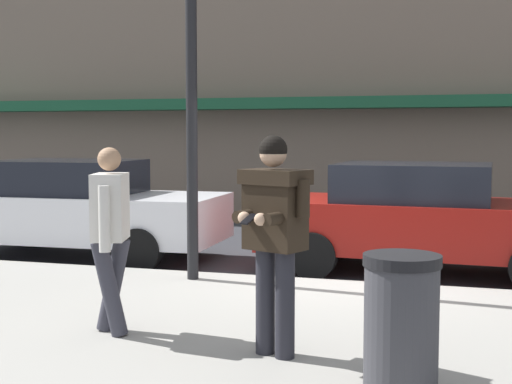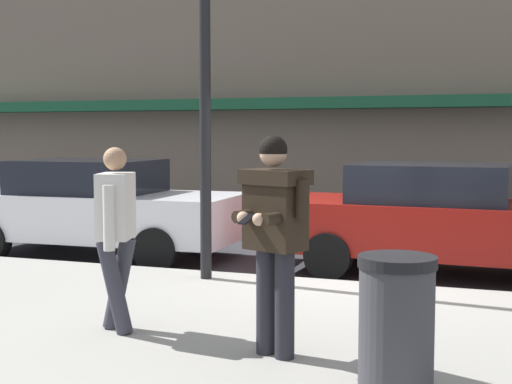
# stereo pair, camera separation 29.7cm
# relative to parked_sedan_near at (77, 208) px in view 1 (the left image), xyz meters

# --- Properties ---
(ground_plane) EXTENTS (80.00, 80.00, 0.00)m
(ground_plane) POSITION_rel_parked_sedan_near_xyz_m (4.40, -0.96, -0.79)
(ground_plane) COLOR #333338
(sidewalk) EXTENTS (32.00, 5.30, 0.14)m
(sidewalk) POSITION_rel_parked_sedan_near_xyz_m (5.40, -3.81, -0.72)
(sidewalk) COLOR #99968E
(sidewalk) RESTS_ON ground
(curb_paint_line) EXTENTS (28.00, 0.12, 0.01)m
(curb_paint_line) POSITION_rel_parked_sedan_near_xyz_m (5.40, -0.91, -0.79)
(curb_paint_line) COLOR silver
(curb_paint_line) RESTS_ON ground
(parked_sedan_near) EXTENTS (4.55, 2.02, 1.54)m
(parked_sedan_near) POSITION_rel_parked_sedan_near_xyz_m (0.00, 0.00, 0.00)
(parked_sedan_near) COLOR silver
(parked_sedan_near) RESTS_ON ground
(parked_sedan_mid) EXTENTS (4.58, 2.09, 1.54)m
(parked_sedan_mid) POSITION_rel_parked_sedan_near_xyz_m (5.27, 0.27, 0.00)
(parked_sedan_mid) COLOR maroon
(parked_sedan_mid) RESTS_ON ground
(man_texting_on_phone) EXTENTS (0.61, 0.65, 1.81)m
(man_texting_on_phone) POSITION_rel_parked_sedan_near_xyz_m (4.32, -4.31, 0.46)
(man_texting_on_phone) COLOR #23232B
(man_texting_on_phone) RESTS_ON sidewalk
(pedestrian_in_light_coat) EXTENTS (0.40, 0.58, 1.70)m
(pedestrian_in_light_coat) POSITION_rel_parked_sedan_near_xyz_m (2.73, -4.08, 0.32)
(pedestrian_in_light_coat) COLOR #33333D
(pedestrian_in_light_coat) RESTS_ON sidewalk
(street_lamp_post) EXTENTS (0.36, 0.36, 4.88)m
(street_lamp_post) POSITION_rel_parked_sedan_near_xyz_m (2.56, -1.61, 2.35)
(street_lamp_post) COLOR black
(street_lamp_post) RESTS_ON sidewalk
(trash_bin) EXTENTS (0.55, 0.55, 0.98)m
(trash_bin) POSITION_rel_parked_sedan_near_xyz_m (5.39, -4.86, -0.16)
(trash_bin) COLOR #38383D
(trash_bin) RESTS_ON sidewalk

